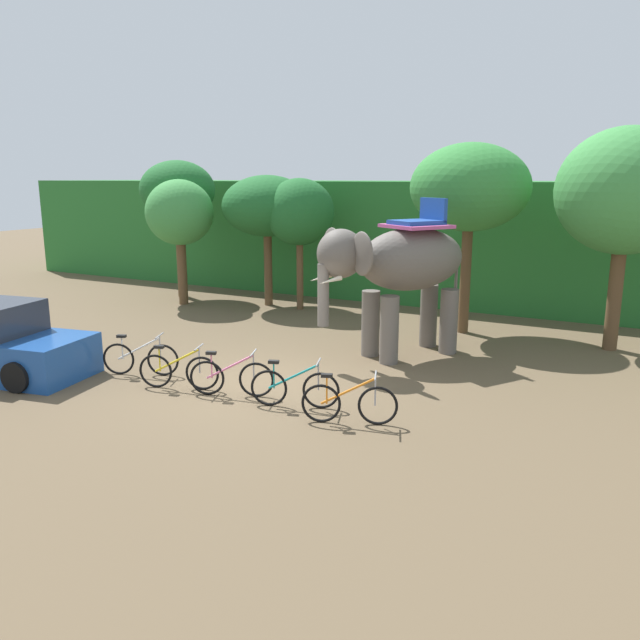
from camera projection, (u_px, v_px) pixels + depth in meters
name	position (u px, v px, depth m)	size (l,w,h in m)	color
ground_plane	(260.00, 385.00, 13.27)	(80.00, 80.00, 0.00)	brown
foliage_hedge	(442.00, 238.00, 23.50)	(36.00, 6.00, 4.12)	#28702D
tree_far_right	(178.00, 191.00, 22.36)	(2.64, 2.64, 4.85)	brown
tree_far_left	(180.00, 213.00, 21.12)	(2.26, 2.26, 4.20)	brown
tree_right	(267.00, 207.00, 20.92)	(2.98, 2.98, 4.34)	brown
tree_center	(300.00, 213.00, 20.25)	(2.23, 2.23, 4.24)	brown
tree_left	(470.00, 188.00, 16.96)	(3.20, 3.20, 5.17)	brown
tree_center_left	(625.00, 192.00, 15.18)	(3.27, 3.27, 5.46)	brown
elephant	(400.00, 266.00, 14.99)	(3.28, 4.02, 3.78)	#665E56
bike_white	(140.00, 358.00, 13.88)	(1.59, 0.78, 0.92)	black
bike_yellow	(179.00, 371.00, 12.98)	(1.63, 0.71, 0.92)	black
bike_pink	(231.00, 377.00, 12.55)	(1.61, 0.74, 0.92)	black
bike_teal	(295.00, 388.00, 11.93)	(1.63, 0.71, 0.92)	black
bike_orange	(349.00, 403.00, 11.12)	(1.61, 0.74, 0.92)	black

